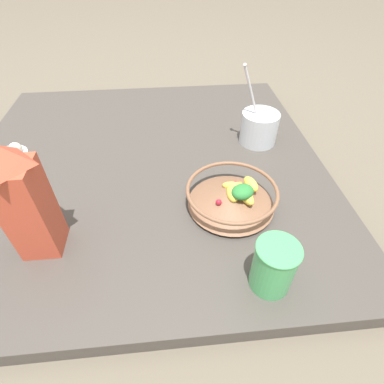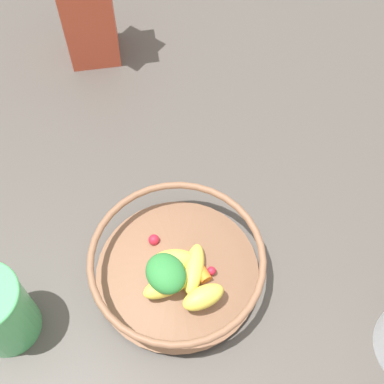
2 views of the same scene
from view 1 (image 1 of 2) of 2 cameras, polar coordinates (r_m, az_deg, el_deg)
ground_plane at (r=1.01m, az=-8.48°, el=3.76°), size 6.00×6.00×0.00m
countertop at (r=1.00m, az=-8.62°, el=4.79°), size 1.13×1.13×0.05m
fruit_bowl at (r=0.80m, az=7.69°, el=-0.68°), size 0.24×0.24×0.08m
milk_carton at (r=0.71m, az=-29.23°, el=-1.70°), size 0.09×0.09×0.29m
yogurt_tub at (r=1.06m, az=12.68°, el=12.15°), size 0.12×0.14×0.27m
drinking_cup at (r=0.64m, az=15.33°, el=-13.36°), size 0.09×0.09×0.12m
garlic_bowl at (r=1.11m, az=-31.11°, el=5.73°), size 0.11×0.11×0.07m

